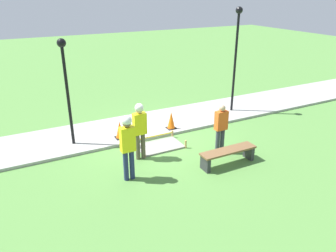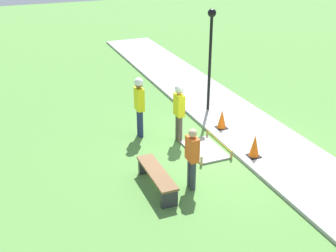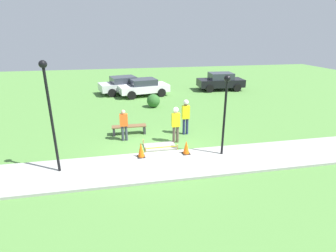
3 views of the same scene
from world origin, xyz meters
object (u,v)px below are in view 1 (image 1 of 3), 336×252
at_px(bystander_in_orange_shirt, 221,126).
at_px(lamppost_far, 236,46).
at_px(traffic_cone_far_patch, 120,130).
at_px(worker_supervisor, 140,126).
at_px(worker_assistant, 128,142).
at_px(lamppost_near, 66,77).
at_px(traffic_cone_near_patch, 171,120).
at_px(park_bench, 228,154).

distance_m(bystander_in_orange_shirt, lamppost_far, 4.34).
bearing_deg(lamppost_far, traffic_cone_far_patch, 5.61).
bearing_deg(worker_supervisor, worker_assistant, 52.31).
height_order(bystander_in_orange_shirt, lamppost_near, lamppost_near).
distance_m(traffic_cone_near_patch, park_bench, 3.09).
bearing_deg(bystander_in_orange_shirt, traffic_cone_near_patch, -74.37).
bearing_deg(traffic_cone_near_patch, worker_assistant, 43.22).
relative_size(traffic_cone_far_patch, lamppost_far, 0.15).
height_order(traffic_cone_far_patch, park_bench, traffic_cone_far_patch).
distance_m(traffic_cone_far_patch, bystander_in_orange_shirt, 3.55).
distance_m(traffic_cone_far_patch, worker_supervisor, 1.72).
xyz_separation_m(traffic_cone_far_patch, park_bench, (-2.36, 3.14, -0.06)).
distance_m(traffic_cone_far_patch, park_bench, 3.92).
xyz_separation_m(worker_supervisor, bystander_in_orange_shirt, (-2.51, 0.75, -0.19)).
bearing_deg(bystander_in_orange_shirt, worker_assistant, 4.24).
height_order(park_bench, lamppost_near, lamppost_near).
xyz_separation_m(worker_assistant, lamppost_near, (0.93, -2.87, 1.26)).
relative_size(traffic_cone_near_patch, worker_supervisor, 0.36).
relative_size(lamppost_near, lamppost_far, 0.83).
bearing_deg(lamppost_far, worker_assistant, 27.41).
distance_m(worker_assistant, bystander_in_orange_shirt, 3.29).
bearing_deg(traffic_cone_near_patch, park_bench, 96.43).
relative_size(bystander_in_orange_shirt, lamppost_far, 0.38).
distance_m(park_bench, bystander_in_orange_shirt, 1.04).
bearing_deg(lamppost_near, traffic_cone_near_patch, 173.94).
distance_m(park_bench, worker_assistant, 3.16).
xyz_separation_m(traffic_cone_near_patch, worker_supervisor, (1.88, 1.50, 0.68)).
height_order(traffic_cone_near_patch, worker_assistant, worker_assistant).
bearing_deg(lamppost_near, traffic_cone_far_patch, 168.78).
height_order(park_bench, worker_supervisor, worker_supervisor).
relative_size(worker_supervisor, bystander_in_orange_shirt, 1.13).
relative_size(park_bench, worker_assistant, 0.95).
relative_size(worker_assistant, bystander_in_orange_shirt, 1.18).
distance_m(bystander_in_orange_shirt, lamppost_near, 5.19).
xyz_separation_m(traffic_cone_near_patch, lamppost_far, (-3.29, -0.59, 2.43)).
bearing_deg(worker_assistant, traffic_cone_far_patch, -103.99).
distance_m(worker_supervisor, worker_assistant, 1.25).
xyz_separation_m(traffic_cone_far_patch, worker_assistant, (0.64, 2.56, 0.77)).
height_order(lamppost_near, lamppost_far, lamppost_far).
xyz_separation_m(park_bench, lamppost_near, (3.93, -3.45, 2.08)).
distance_m(traffic_cone_near_patch, bystander_in_orange_shirt, 2.38).
bearing_deg(traffic_cone_far_patch, traffic_cone_near_patch, 178.04).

